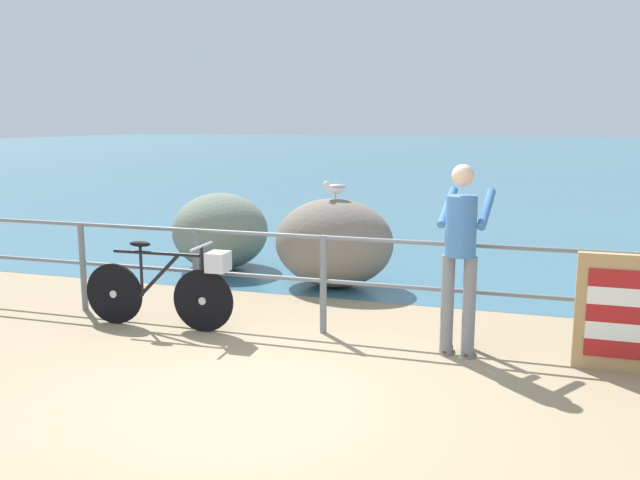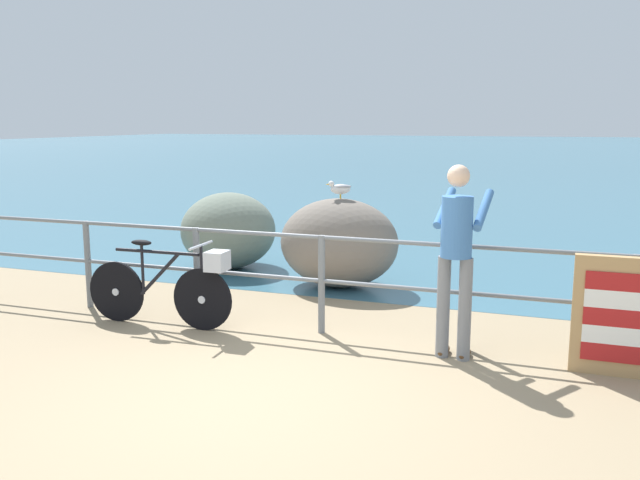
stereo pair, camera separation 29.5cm
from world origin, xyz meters
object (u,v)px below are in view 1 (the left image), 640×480
object	(u,v)px
person_at_railing	(461,251)
breakwater_boulder_main	(334,243)
folded_deckchair_stack	(626,314)
breakwater_boulder_left	(220,231)
seagull	(335,188)
bicycle	(170,286)

from	to	relation	value
person_at_railing	breakwater_boulder_main	distance (m)	2.93
folded_deckchair_stack	breakwater_boulder_left	bearing A→B (deg)	152.15
folded_deckchair_stack	seagull	bearing A→B (deg)	146.02
bicycle	folded_deckchair_stack	bearing A→B (deg)	-0.67
bicycle	seagull	xyz separation A→B (m)	(1.12, 2.29, 0.84)
folded_deckchair_stack	seagull	world-z (taller)	seagull
bicycle	person_at_railing	distance (m)	3.01
person_at_railing	seagull	world-z (taller)	person_at_railing
person_at_railing	seagull	distance (m)	2.90
bicycle	folded_deckchair_stack	size ratio (longest dim) A/B	1.63
folded_deckchair_stack	bicycle	bearing A→B (deg)	-178.80
person_at_railing	folded_deckchair_stack	distance (m)	1.50
breakwater_boulder_main	bicycle	bearing A→B (deg)	-115.67
breakwater_boulder_main	breakwater_boulder_left	bearing A→B (deg)	164.44
folded_deckchair_stack	breakwater_boulder_main	bearing A→B (deg)	146.06
seagull	bicycle	bearing A→B (deg)	34.55
breakwater_boulder_left	seagull	bearing A→B (deg)	-15.65
breakwater_boulder_main	seagull	world-z (taller)	seagull
bicycle	breakwater_boulder_main	xyz separation A→B (m)	(1.10, 2.30, 0.12)
person_at_railing	folded_deckchair_stack	world-z (taller)	person_at_railing
person_at_railing	breakwater_boulder_main	size ratio (longest dim) A/B	1.13
person_at_railing	seagull	xyz separation A→B (m)	(-1.84, 2.22, 0.31)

